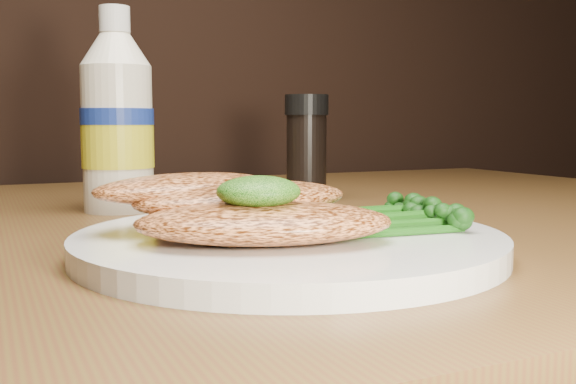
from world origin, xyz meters
name	(u,v)px	position (x,y,z in m)	size (l,w,h in m)	color
plate	(289,243)	(-0.04, 0.86, 0.76)	(0.28, 0.28, 0.01)	white
chicken_front	(264,223)	(-0.07, 0.83, 0.78)	(0.15, 0.08, 0.02)	#EE8A4B
chicken_mid	(244,199)	(-0.06, 0.88, 0.79)	(0.15, 0.08, 0.02)	#EE8A4B
chicken_back	(189,188)	(-0.09, 0.90, 0.79)	(0.13, 0.07, 0.02)	#EE8A4B
pesto_front	(259,192)	(-0.07, 0.83, 0.80)	(0.05, 0.05, 0.02)	black
broccolini_bundle	(361,214)	(0.02, 0.85, 0.77)	(0.13, 0.10, 0.02)	#1B5613
mayo_bottle	(117,110)	(-0.10, 1.12, 0.85)	(0.07, 0.07, 0.19)	#ECE2C8
pepper_grinder	(307,148)	(0.10, 1.12, 0.81)	(0.05, 0.05, 0.11)	black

